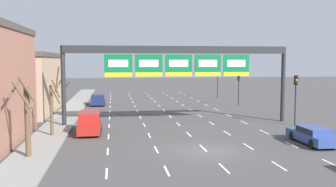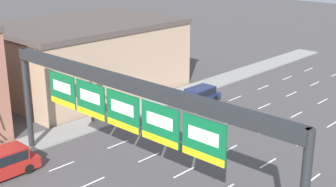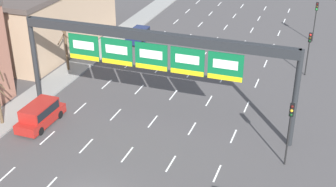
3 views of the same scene
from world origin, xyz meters
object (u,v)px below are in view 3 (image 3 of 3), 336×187
Objects in this scene: suv_red at (40,113)px; sign_gantry at (152,48)px; tree_bare_second at (66,47)px; traffic_light_mid_block at (309,45)px; suv_navy at (139,34)px; traffic_light_near_gantry at (290,122)px; traffic_light_far_end at (316,14)px.

sign_gantry is at bearing 23.96° from suv_red.
sign_gantry is at bearing -28.89° from tree_bare_second.
traffic_light_mid_block is at bearing 51.15° from sign_gantry.
tree_bare_second is at bearing -162.80° from traffic_light_mid_block.
suv_navy is 0.93× the size of traffic_light_mid_block.
suv_navy is 0.87× the size of suv_red.
tree_bare_second is at bearing 158.06° from traffic_light_near_gantry.
suv_navy is 0.87× the size of traffic_light_far_end.
sign_gantry is 19.19m from suv_navy.
tree_bare_second is (-11.55, 6.37, -3.74)m from sign_gantry.
suv_red is 1.06× the size of tree_bare_second.
traffic_light_far_end is at bearing 55.13° from suv_red.
traffic_light_near_gantry is at bearing -89.70° from traffic_light_far_end.
suv_red is (-8.14, -3.62, -5.25)m from sign_gantry.
suv_red is at bearing -138.12° from traffic_light_mid_block.
suv_navy is at bearing 90.27° from suv_red.
suv_red is 1.00× the size of traffic_light_far_end.
traffic_light_mid_block is 23.26m from tree_bare_second.
traffic_light_near_gantry is 15.84m from traffic_light_mid_block.
traffic_light_near_gantry is (10.72, -2.60, -2.89)m from sign_gantry.
suv_navy is (-8.23, 16.46, -5.42)m from sign_gantry.
traffic_light_near_gantry is at bearing 3.10° from suv_red.
suv_red is at bearing -89.73° from suv_navy.
traffic_light_near_gantry is (18.95, -19.06, 2.53)m from suv_navy.
suv_navy is at bearing 116.56° from sign_gantry.
traffic_light_mid_block is 10.01m from traffic_light_far_end.
traffic_light_far_end is 27.84m from tree_bare_second.
suv_red is 32.82m from traffic_light_far_end.
traffic_light_near_gantry is 24.02m from tree_bare_second.
tree_bare_second is (-22.13, -16.88, -0.75)m from traffic_light_far_end.
suv_navy is at bearing 134.83° from traffic_light_near_gantry.
sign_gantry is 4.75× the size of traffic_light_far_end.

